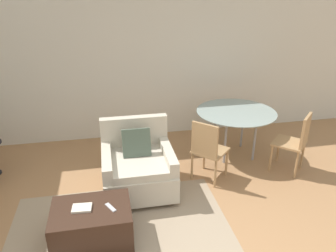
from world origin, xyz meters
TOP-DOWN VIEW (x-y plane):
  - wall_back at (0.00, 3.47)m, footprint 12.00×0.06m
  - area_rug at (-0.58, 0.94)m, footprint 2.47×1.63m
  - armchair at (-0.28, 1.72)m, footprint 0.91×0.93m
  - ottoman at (-0.87, 0.82)m, footprint 0.82×0.59m
  - book_stack at (-0.96, 0.83)m, footprint 0.21×0.16m
  - tv_remote_primary at (-0.67, 0.80)m, footprint 0.12×0.16m
  - dining_table at (1.33, 2.39)m, footprint 1.22×1.22m
  - dining_chair_near_left at (0.67, 1.73)m, footprint 0.59×0.59m
  - dining_chair_near_right at (1.99, 1.73)m, footprint 0.59×0.59m

SIDE VIEW (x-z plane):
  - area_rug at x=-0.58m, z-range 0.00..0.01m
  - ottoman at x=-0.87m, z-range 0.02..0.44m
  - armchair at x=-0.28m, z-range -0.11..0.80m
  - tv_remote_primary at x=-0.67m, z-range 0.42..0.43m
  - book_stack at x=-0.96m, z-range 0.42..0.45m
  - dining_chair_near_left at x=0.67m, z-range 0.07..0.97m
  - dining_chair_near_right at x=1.99m, z-range 0.07..0.97m
  - dining_table at x=1.33m, z-range 0.30..1.05m
  - wall_back at x=0.00m, z-range 0.00..2.75m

